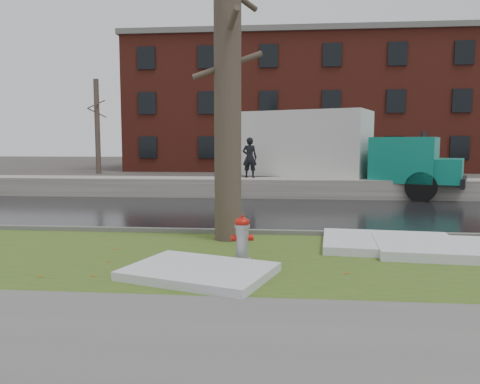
# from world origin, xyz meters

# --- Properties ---
(ground) EXTENTS (120.00, 120.00, 0.00)m
(ground) POSITION_xyz_m (0.00, 0.00, 0.00)
(ground) COLOR #47423D
(ground) RESTS_ON ground
(verge) EXTENTS (60.00, 4.50, 0.04)m
(verge) POSITION_xyz_m (0.00, -1.25, 0.02)
(verge) COLOR #314F1A
(verge) RESTS_ON ground
(sidewalk) EXTENTS (60.00, 3.00, 0.05)m
(sidewalk) POSITION_xyz_m (0.00, -5.00, 0.03)
(sidewalk) COLOR slate
(sidewalk) RESTS_ON ground
(road) EXTENTS (60.00, 7.00, 0.03)m
(road) POSITION_xyz_m (0.00, 4.50, 0.01)
(road) COLOR black
(road) RESTS_ON ground
(parking_lot) EXTENTS (60.00, 9.00, 0.03)m
(parking_lot) POSITION_xyz_m (0.00, 13.00, 0.01)
(parking_lot) COLOR slate
(parking_lot) RESTS_ON ground
(curb) EXTENTS (60.00, 0.15, 0.14)m
(curb) POSITION_xyz_m (0.00, 1.00, 0.07)
(curb) COLOR slate
(curb) RESTS_ON ground
(snowbank) EXTENTS (60.00, 1.60, 0.75)m
(snowbank) POSITION_xyz_m (0.00, 8.70, 0.38)
(snowbank) COLOR #B0AAA1
(snowbank) RESTS_ON ground
(brick_building) EXTENTS (26.00, 12.00, 10.00)m
(brick_building) POSITION_xyz_m (2.00, 30.00, 5.00)
(brick_building) COLOR maroon
(brick_building) RESTS_ON ground
(bg_tree_left) EXTENTS (1.40, 1.62, 6.50)m
(bg_tree_left) POSITION_xyz_m (-12.00, 22.00, 3.33)
(bg_tree_left) COLOR brown
(bg_tree_left) RESTS_ON ground
(bg_tree_center) EXTENTS (1.40, 1.62, 6.50)m
(bg_tree_center) POSITION_xyz_m (-6.00, 26.00, 3.33)
(bg_tree_center) COLOR brown
(bg_tree_center) RESTS_ON ground
(fire_hydrant) EXTENTS (0.41, 0.37, 0.83)m
(fire_hydrant) POSITION_xyz_m (0.20, -1.54, 0.48)
(fire_hydrant) COLOR #999CA1
(fire_hydrant) RESTS_ON verge
(tree) EXTENTS (1.49, 1.74, 7.26)m
(tree) POSITION_xyz_m (-0.28, 0.35, 3.69)
(tree) COLOR brown
(tree) RESTS_ON verge
(box_truck) EXTENTS (10.25, 5.51, 3.46)m
(box_truck) POSITION_xyz_m (2.75, 10.08, 1.83)
(box_truck) COLOR black
(box_truck) RESTS_ON ground
(worker) EXTENTS (0.64, 0.47, 1.61)m
(worker) POSITION_xyz_m (-0.44, 9.02, 1.56)
(worker) COLOR black
(worker) RESTS_ON snowbank
(snow_patch_near) EXTENTS (2.79, 2.25, 0.16)m
(snow_patch_near) POSITION_xyz_m (3.06, -0.10, 0.12)
(snow_patch_near) COLOR silver
(snow_patch_near) RESTS_ON verge
(snow_patch_far) EXTENTS (2.59, 2.21, 0.14)m
(snow_patch_far) POSITION_xyz_m (-0.40, -2.50, 0.11)
(snow_patch_far) COLOR silver
(snow_patch_far) RESTS_ON verge
(snow_patch_side) EXTENTS (2.95, 2.05, 0.18)m
(snow_patch_side) POSITION_xyz_m (4.14, -0.56, 0.13)
(snow_patch_side) COLOR silver
(snow_patch_side) RESTS_ON verge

